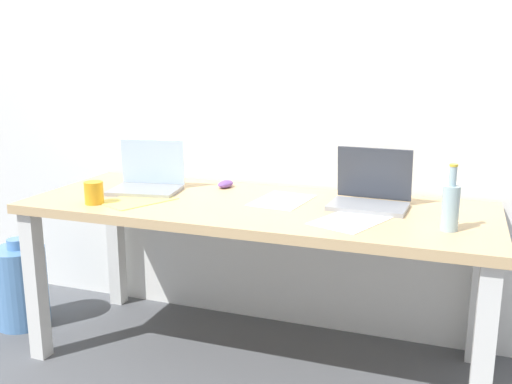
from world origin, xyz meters
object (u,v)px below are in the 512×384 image
Objects in this scene: computer_mouse at (226,184)px; desk at (256,223)px; laptop_right at (370,194)px; laptop_left at (148,180)px; water_cooler_jug at (21,286)px; beer_bottle at (451,206)px; coffee_mug at (94,193)px.

desk is at bearing -37.11° from computer_mouse.
desk is 6.12× the size of laptop_right.
laptop_left is 3.43× the size of computer_mouse.
beer_bottle is at bearing -1.62° from water_cooler_jug.
laptop_left is 0.31m from coffee_mug.
computer_mouse is 0.63m from coffee_mug.
water_cooler_jug is (-2.03, 0.06, -0.61)m from beer_bottle.
laptop_left is at bearing 171.91° from beer_bottle.
computer_mouse is (-1.03, 0.37, -0.07)m from beer_bottle.
laptop_left reaches higher than desk.
coffee_mug is at bearing -159.85° from desk.
beer_bottle is (0.78, -0.13, 0.18)m from desk.
laptop_left is 1.42× the size of beer_bottle.
computer_mouse is (0.32, 0.18, -0.03)m from laptop_left.
coffee_mug is at bearing -175.83° from beer_bottle.
laptop_right reaches higher than water_cooler_jug.
laptop_right is 1.33× the size of beer_bottle.
beer_bottle is (1.34, -0.19, 0.04)m from laptop_left.
desk reaches higher than water_cooler_jug.
beer_bottle is at bearing -9.58° from desk.
beer_bottle is 2.12m from water_cooler_jug.
laptop_right reaches higher than coffee_mug.
water_cooler_jug is (-1.24, -0.08, -0.43)m from desk.
laptop_left is at bearing 11.04° from water_cooler_jug.
laptop_left reaches higher than water_cooler_jug.
laptop_right is 0.72m from computer_mouse.
water_cooler_jug is (-1.00, -0.32, -0.54)m from computer_mouse.
computer_mouse is (-0.71, 0.13, -0.04)m from laptop_right.
desk is 0.70m from coffee_mug.
laptop_left is at bearing -142.43° from computer_mouse.
computer_mouse reaches higher than water_cooler_jug.
coffee_mug is 0.21× the size of water_cooler_jug.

